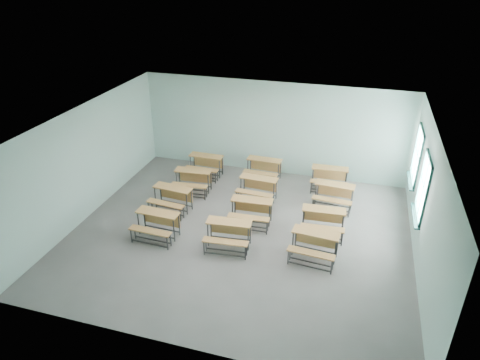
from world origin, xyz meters
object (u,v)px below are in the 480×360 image
at_px(desk_unit_r0c0, 156,222).
at_px(desk_unit_r1c0, 171,196).
at_px(desk_unit_r0c2, 314,242).
at_px(desk_unit_r2c2, 334,193).
at_px(desk_unit_r3c1, 263,167).
at_px(desk_unit_r3c0, 205,163).
at_px(desk_unit_r1c2, 323,219).
at_px(desk_unit_r0c1, 228,231).
at_px(desk_unit_r1c1, 251,209).
at_px(desk_unit_r3c2, 329,176).
at_px(desk_unit_r2c0, 192,178).
at_px(desk_unit_r2c1, 258,186).

height_order(desk_unit_r0c0, desk_unit_r1c0, same).
xyz_separation_m(desk_unit_r0c2, desk_unit_r2c2, (0.24, 2.69, 0.00)).
distance_m(desk_unit_r0c0, desk_unit_r3c1, 4.50).
relative_size(desk_unit_r0c0, desk_unit_r3c0, 1.01).
xyz_separation_m(desk_unit_r0c0, desk_unit_r1c2, (4.24, 1.38, 0.00)).
xyz_separation_m(desk_unit_r0c1, desk_unit_r2c2, (2.42, 2.82, 0.00)).
relative_size(desk_unit_r1c0, desk_unit_r1c1, 1.03).
relative_size(desk_unit_r1c1, desk_unit_r3c0, 1.02).
xyz_separation_m(desk_unit_r1c2, desk_unit_r3c2, (-0.09, 2.63, 0.00)).
relative_size(desk_unit_r1c2, desk_unit_r2c2, 0.99).
bearing_deg(desk_unit_r3c0, desk_unit_r2c2, -9.84).
relative_size(desk_unit_r0c0, desk_unit_r1c1, 1.00).
relative_size(desk_unit_r1c2, desk_unit_r3c1, 1.01).
xyz_separation_m(desk_unit_r0c1, desk_unit_r2c0, (-1.99, 2.52, 0.00)).
bearing_deg(desk_unit_r1c2, desk_unit_r3c2, 88.61).
relative_size(desk_unit_r0c2, desk_unit_r1c2, 1.01).
bearing_deg(desk_unit_r2c2, desk_unit_r1c2, -91.10).
relative_size(desk_unit_r1c2, desk_unit_r3c2, 1.01).
bearing_deg(desk_unit_r1c2, desk_unit_r2c1, 145.14).
xyz_separation_m(desk_unit_r0c1, desk_unit_r1c0, (-2.16, 1.28, 0.00)).
bearing_deg(desk_unit_r1c0, desk_unit_r0c1, -25.01).
bearing_deg(desk_unit_r2c2, desk_unit_r0c2, -90.54).
bearing_deg(desk_unit_r1c1, desk_unit_r3c1, 93.32).
height_order(desk_unit_r0c1, desk_unit_r3c1, same).
bearing_deg(desk_unit_r2c0, desk_unit_r1c2, -20.16).
distance_m(desk_unit_r1c1, desk_unit_r2c0, 2.60).
bearing_deg(desk_unit_r2c0, desk_unit_r1c0, -102.00).
xyz_separation_m(desk_unit_r1c0, desk_unit_r2c1, (2.29, 1.31, 0.00)).
bearing_deg(desk_unit_r0c2, desk_unit_r0c0, -171.95).
xyz_separation_m(desk_unit_r0c1, desk_unit_r3c2, (2.18, 3.91, 0.00)).
distance_m(desk_unit_r0c0, desk_unit_r1c0, 1.39).
bearing_deg(desk_unit_r3c2, desk_unit_r2c0, -163.93).
height_order(desk_unit_r1c0, desk_unit_r2c0, same).
bearing_deg(desk_unit_r1c0, desk_unit_r2c0, 87.65).
relative_size(desk_unit_r2c1, desk_unit_r2c2, 0.99).
bearing_deg(desk_unit_r2c0, desk_unit_r0c2, -33.75).
distance_m(desk_unit_r0c2, desk_unit_r2c1, 3.21).
distance_m(desk_unit_r2c1, desk_unit_r3c1, 1.38).
relative_size(desk_unit_r0c2, desk_unit_r3c2, 1.02).
height_order(desk_unit_r1c2, desk_unit_r2c1, same).
height_order(desk_unit_r1c0, desk_unit_r1c1, same).
xyz_separation_m(desk_unit_r0c0, desk_unit_r1c0, (-0.19, 1.38, 0.00)).
height_order(desk_unit_r0c2, desk_unit_r1c0, same).
bearing_deg(desk_unit_r3c0, desk_unit_r0c2, -39.03).
distance_m(desk_unit_r0c1, desk_unit_r2c2, 3.72).
height_order(desk_unit_r0c0, desk_unit_r2c2, same).
bearing_deg(desk_unit_r3c0, desk_unit_r3c2, 4.33).
distance_m(desk_unit_r0c1, desk_unit_r1c2, 2.61).
relative_size(desk_unit_r0c0, desk_unit_r1c0, 0.97).
relative_size(desk_unit_r3c1, desk_unit_r3c2, 1.00).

